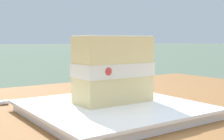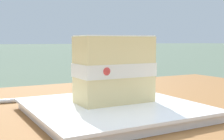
# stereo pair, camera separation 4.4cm
# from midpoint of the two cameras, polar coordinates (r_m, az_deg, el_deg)

# --- Properties ---
(dessert_plate) EXTENTS (0.23, 0.23, 0.02)m
(dessert_plate) POSITION_cam_midpoint_polar(r_m,az_deg,el_deg) (0.45, -2.83, -7.35)
(dessert_plate) COLOR white
(dessert_plate) RESTS_ON patio_table
(cake_slice) EXTENTS (0.11, 0.07, 0.10)m
(cake_slice) POSITION_cam_midpoint_polar(r_m,az_deg,el_deg) (0.46, -2.59, 0.16)
(cake_slice) COLOR #EAD18C
(cake_slice) RESTS_ON dessert_plate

